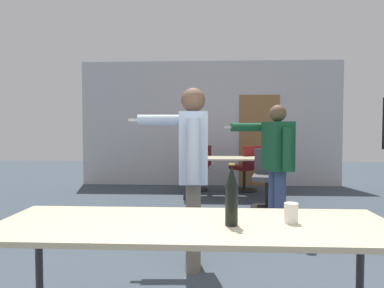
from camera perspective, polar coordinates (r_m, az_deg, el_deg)
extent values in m
cube|color=#BCBCC1|center=(7.82, 3.08, 3.42)|extent=(5.90, 0.10, 2.82)
cube|color=olive|center=(7.85, 11.13, 0.58)|extent=(0.90, 0.02, 2.05)
cube|color=#C6B793|center=(2.02, 0.34, -13.39)|extent=(2.28, 0.75, 0.03)
cylinder|color=#2D2D33|center=(2.70, -24.12, -17.78)|extent=(0.05, 0.05, 0.72)
cylinder|color=#2D2D33|center=(2.63, 26.22, -18.35)|extent=(0.05, 0.05, 0.72)
cube|color=#C6B793|center=(6.47, 6.43, -2.39)|extent=(1.81, 0.72, 0.03)
cylinder|color=#2D2D33|center=(6.22, -1.25, -6.04)|extent=(0.05, 0.05, 0.72)
cylinder|color=#2D2D33|center=(6.33, 14.29, -5.96)|extent=(0.05, 0.05, 0.72)
cylinder|color=#2D2D33|center=(6.81, -0.90, -5.29)|extent=(0.05, 0.05, 0.72)
cylinder|color=#2D2D33|center=(6.91, 13.30, -5.24)|extent=(0.05, 0.05, 0.72)
cylinder|color=#3D4C75|center=(4.43, 14.47, -9.28)|extent=(0.14, 0.14, 0.77)
cylinder|color=#3D4C75|center=(4.61, 13.50, -8.81)|extent=(0.14, 0.14, 0.77)
cube|color=#195633|center=(4.43, 14.07, -0.30)|extent=(0.35, 0.51, 0.61)
sphere|color=brown|center=(4.43, 14.12, 4.99)|extent=(0.21, 0.21, 0.21)
cylinder|color=#195633|center=(4.17, 15.60, -0.85)|extent=(0.11, 0.11, 0.52)
cylinder|color=#195633|center=(4.61, 9.69, 2.78)|extent=(0.54, 0.21, 0.11)
cube|color=white|center=(4.52, 6.18, 2.80)|extent=(0.12, 0.06, 0.03)
cylinder|color=slate|center=(3.15, 0.20, -13.74)|extent=(0.14, 0.14, 0.80)
cylinder|color=slate|center=(3.33, 0.19, -12.85)|extent=(0.14, 0.14, 0.80)
cube|color=silver|center=(3.12, 0.20, -0.50)|extent=(0.27, 0.45, 0.63)
sphere|color=brown|center=(3.13, 0.20, 7.34)|extent=(0.22, 0.22, 0.22)
cylinder|color=silver|center=(2.85, 0.23, -1.21)|extent=(0.11, 0.11, 0.55)
cylinder|color=silver|center=(3.40, -4.45, 4.00)|extent=(0.55, 0.13, 0.11)
cube|color=white|center=(3.44, -9.51, 3.96)|extent=(0.12, 0.04, 0.03)
cylinder|color=black|center=(5.77, 12.36, -10.24)|extent=(0.52, 0.52, 0.03)
cylinder|color=black|center=(5.73, 12.39, -8.04)|extent=(0.06, 0.06, 0.42)
cube|color=#4C4C51|center=(5.69, 12.41, -5.57)|extent=(0.54, 0.54, 0.08)
cube|color=#4C4C51|center=(5.92, 12.51, -2.82)|extent=(0.44, 0.15, 0.42)
cylinder|color=black|center=(7.23, 0.56, -7.59)|extent=(0.52, 0.52, 0.03)
cylinder|color=black|center=(7.20, 0.56, -5.88)|extent=(0.06, 0.06, 0.41)
cube|color=maroon|center=(7.17, 0.56, -3.95)|extent=(0.56, 0.56, 0.08)
cube|color=maroon|center=(7.07, 2.59, -2.00)|extent=(0.16, 0.44, 0.42)
cylinder|color=black|center=(7.23, 8.67, -7.62)|extent=(0.52, 0.52, 0.03)
cylinder|color=black|center=(7.20, 8.68, -5.86)|extent=(0.06, 0.06, 0.42)
cube|color=maroon|center=(7.17, 8.70, -3.90)|extent=(0.63, 0.63, 0.08)
cube|color=maroon|center=(6.94, 10.02, -2.04)|extent=(0.40, 0.28, 0.42)
cylinder|color=black|center=(1.94, 6.60, -10.00)|extent=(0.07, 0.07, 0.23)
cone|color=black|center=(1.91, 6.63, -5.06)|extent=(0.06, 0.06, 0.10)
cylinder|color=gold|center=(1.91, 6.64, -3.38)|extent=(0.03, 0.03, 0.01)
cylinder|color=silver|center=(2.07, 16.18, -10.99)|extent=(0.08, 0.08, 0.11)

